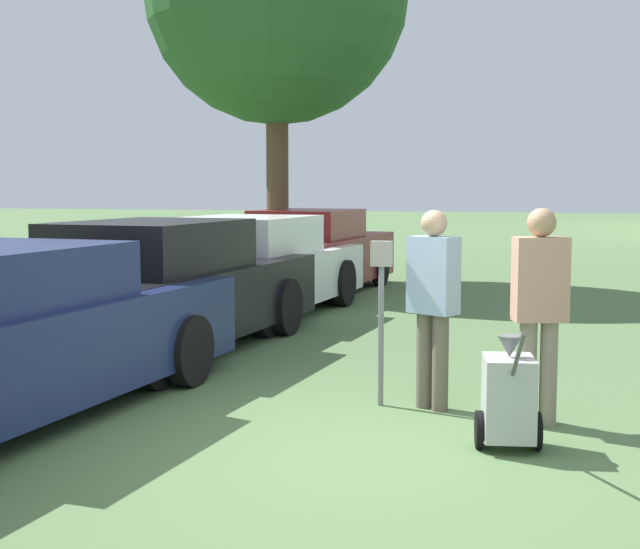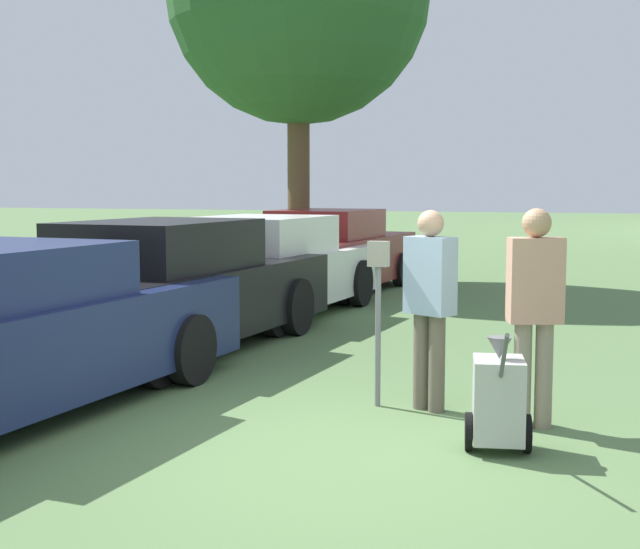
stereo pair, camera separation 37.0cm
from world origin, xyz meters
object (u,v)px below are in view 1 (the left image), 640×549
(person_worker, at_px, (433,296))
(equipment_cart, at_px, (509,397))
(parking_meter, at_px, (381,292))
(parked_car_maroon, at_px, (311,254))
(parked_car_black, at_px, (160,292))
(person_supervisor, at_px, (540,302))
(parked_car_white, at_px, (251,270))

(person_worker, height_order, equipment_cart, person_worker)
(parking_meter, distance_m, equipment_cart, 1.68)
(equipment_cart, bearing_deg, parked_car_maroon, 104.55)
(parked_car_black, xyz_separation_m, person_supervisor, (4.30, -1.98, 0.29))
(parked_car_maroon, bearing_deg, person_supervisor, -57.94)
(parked_car_black, distance_m, equipment_cart, 4.94)
(parked_car_black, relative_size, equipment_cart, 5.38)
(parked_car_white, distance_m, parking_meter, 5.53)
(person_supervisor, bearing_deg, parked_car_black, -43.43)
(parked_car_maroon, bearing_deg, parking_meter, -65.22)
(equipment_cart, bearing_deg, person_supervisor, 65.57)
(parked_car_maroon, xyz_separation_m, person_worker, (3.40, -7.80, 0.29))
(parked_car_white, bearing_deg, parked_car_black, -85.91)
(parked_car_black, relative_size, parking_meter, 3.72)
(parked_car_black, distance_m, person_worker, 3.80)
(parked_car_white, distance_m, person_worker, 5.79)
(parked_car_maroon, distance_m, parking_meter, 8.34)
(parked_car_maroon, height_order, parking_meter, parked_car_maroon)
(person_supervisor, bearing_deg, equipment_cart, 57.39)
(parked_car_black, xyz_separation_m, person_worker, (3.40, -1.68, 0.27))
(parked_car_maroon, height_order, equipment_cart, parked_car_maroon)
(parked_car_white, xyz_separation_m, parking_meter, (2.95, -4.67, 0.31))
(parked_car_black, bearing_deg, person_supervisor, -20.69)
(parking_meter, distance_m, person_supervisor, 1.39)
(parked_car_white, xyz_separation_m, person_supervisor, (4.30, -4.97, 0.31))
(parked_car_white, relative_size, parking_meter, 3.58)
(parked_car_black, bearing_deg, equipment_cart, -29.26)
(person_supervisor, bearing_deg, parked_car_white, -67.80)
(parking_meter, relative_size, person_supervisor, 0.83)
(parked_car_black, distance_m, parked_car_white, 2.99)
(parking_meter, distance_m, person_worker, 0.46)
(parked_car_white, xyz_separation_m, person_worker, (3.40, -4.67, 0.29))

